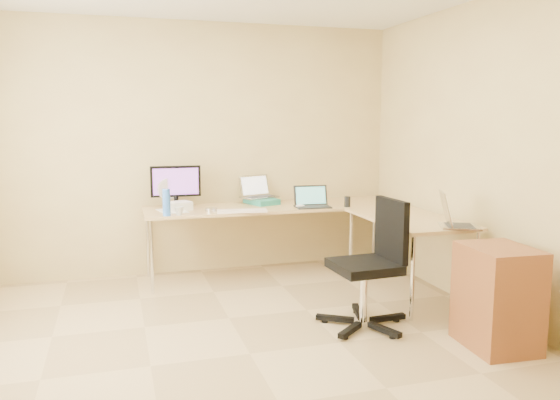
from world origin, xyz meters
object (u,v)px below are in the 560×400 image
object	(u,v)px
desk_main	(275,240)
desk_return	(408,256)
cabinet	(497,298)
laptop_center	(259,187)
office_chair	(364,264)
laptop_return	(460,213)
monitor	(176,187)
water_bottle	(166,202)
mug	(179,211)
keyboard	(242,211)
laptop_black	(313,197)
desk_fan	(167,194)

from	to	relation	value
desk_main	desk_return	size ratio (longest dim) A/B	2.04
desk_return	cabinet	bearing A→B (deg)	-89.62
laptop_center	office_chair	distance (m)	1.89
desk_return	laptop_return	distance (m)	0.75
desk_main	laptop_return	bearing A→B (deg)	-54.16
monitor	laptop_center	distance (m)	0.87
office_chair	water_bottle	bearing A→B (deg)	133.23
monitor	water_bottle	world-z (taller)	monitor
desk_main	laptop_return	distance (m)	1.98
office_chair	desk_return	bearing A→B (deg)	36.65
mug	cabinet	xyz separation A→B (m)	(2.00, -1.94, -0.41)
keyboard	mug	bearing A→B (deg)	-172.17
desk_return	laptop_black	bearing A→B (deg)	130.13
desk_fan	cabinet	xyz separation A→B (m)	(2.05, -2.43, -0.51)
desk_fan	laptop_return	bearing A→B (deg)	-59.28
mug	water_bottle	xyz separation A→B (m)	(-0.11, 0.00, 0.08)
desk_return	mug	distance (m)	2.15
desk_main	office_chair	xyz separation A→B (m)	(0.25, -1.61, 0.14)
desk_return	water_bottle	world-z (taller)	water_bottle
keyboard	cabinet	size ratio (longest dim) A/B	0.64
mug	water_bottle	world-z (taller)	water_bottle
water_bottle	laptop_black	bearing A→B (deg)	2.67
monitor	water_bottle	bearing A→B (deg)	-104.31
water_bottle	laptop_center	bearing A→B (deg)	26.24
laptop_black	desk_fan	xyz separation A→B (m)	(-1.40, 0.43, 0.03)
cabinet	office_chair	bearing A→B (deg)	143.41
laptop_center	monitor	bearing A→B (deg)	161.56
monitor	mug	distance (m)	0.49
desk_main	keyboard	distance (m)	0.64
desk_main	laptop_black	size ratio (longest dim) A/B	7.66
laptop_return	cabinet	bearing A→B (deg)	-167.55
mug	water_bottle	bearing A→B (deg)	180.00
office_chair	keyboard	bearing A→B (deg)	113.78
water_bottle	laptop_return	size ratio (longest dim) A/B	0.70
monitor	mug	world-z (taller)	monitor
laptop_center	laptop_black	bearing A→B (deg)	-64.98
desk_main	mug	world-z (taller)	mug
monitor	cabinet	distance (m)	3.16
laptop_black	cabinet	bearing A→B (deg)	-67.18
mug	laptop_return	world-z (taller)	laptop_return
keyboard	cabinet	xyz separation A→B (m)	(1.40, -1.94, -0.38)
desk_fan	monitor	bearing A→B (deg)	-44.85
laptop_black	mug	world-z (taller)	laptop_black
monitor	cabinet	size ratio (longest dim) A/B	0.67
desk_return	water_bottle	distance (m)	2.27
laptop_return	desk_fan	bearing A→B (deg)	75.27
desk_return	laptop_center	xyz separation A→B (m)	(-1.09, 1.20, 0.54)
desk_main	mug	bearing A→B (deg)	-163.64
desk_return	monitor	bearing A→B (deg)	149.36
desk_return	cabinet	size ratio (longest dim) A/B	1.77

